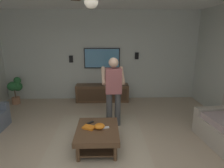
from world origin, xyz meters
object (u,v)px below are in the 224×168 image
object	(u,v)px
coffee_table	(97,134)
wall_speaker_right	(71,59)
person_standing	(113,88)
remote_white	(105,128)
wall_speaker_left	(137,56)
media_console	(102,93)
tv	(102,58)
potted_plant_tall	(15,88)
vase_round	(111,81)
remote_black	(90,123)
bowl	(99,126)
book	(89,127)

from	to	relation	value
coffee_table	wall_speaker_right	distance (m)	3.27
person_standing	remote_white	xyz separation A→B (m)	(-0.91, 0.19, -0.52)
remote_white	wall_speaker_left	distance (m)	3.28
wall_speaker_right	wall_speaker_left	bearing A→B (deg)	-90.00
media_console	tv	distance (m)	1.13
tv	potted_plant_tall	distance (m)	2.87
remote_white	vase_round	bearing A→B (deg)	-109.11
potted_plant_tall	remote_black	xyz separation A→B (m)	(-2.24, -2.50, -0.12)
potted_plant_tall	bowl	bearing A→B (deg)	-132.56
coffee_table	vase_round	distance (m)	2.74
coffee_table	book	world-z (taller)	book
media_console	vase_round	bearing A→B (deg)	91.02
person_standing	wall_speaker_right	xyz separation A→B (m)	(2.02, 1.30, 0.43)
media_console	bowl	distance (m)	2.69
person_standing	vase_round	xyz separation A→B (m)	(1.77, 0.01, -0.27)
coffee_table	wall_speaker_left	bearing A→B (deg)	-21.98
remote_white	wall_speaker_left	size ratio (longest dim) A/B	0.68
bowl	remote_white	size ratio (longest dim) A/B	1.39
person_standing	book	xyz separation A→B (m)	(-0.91, 0.51, -0.51)
media_console	person_standing	size ratio (longest dim) A/B	1.04
media_console	book	distance (m)	2.68
remote_black	wall_speaker_right	bearing A→B (deg)	-114.44
person_standing	book	distance (m)	1.16
coffee_table	tv	bearing A→B (deg)	-1.00
potted_plant_tall	vase_round	bearing A→B (deg)	-85.79
media_console	book	bearing A→B (deg)	-4.59
book	wall_speaker_left	bearing A→B (deg)	-89.68
book	wall_speaker_left	size ratio (longest dim) A/B	1.00
remote_black	wall_speaker_left	distance (m)	3.19
remote_black	vase_round	distance (m)	2.52
coffee_table	vase_round	size ratio (longest dim) A/B	4.55
remote_white	book	world-z (taller)	book
tv	remote_white	size ratio (longest dim) A/B	7.74
bowl	person_standing	bearing A→B (deg)	-18.21
media_console	potted_plant_tall	distance (m)	2.72
remote_black	wall_speaker_left	world-z (taller)	wall_speaker_left
bowl	wall_speaker_right	bearing A→B (deg)	18.71
media_console	wall_speaker_left	world-z (taller)	wall_speaker_left
wall_speaker_right	coffee_table	bearing A→B (deg)	-162.05
book	wall_speaker_left	xyz separation A→B (m)	(2.92, -1.35, 1.04)
wall_speaker_left	wall_speaker_right	xyz separation A→B (m)	(0.00, 2.14, -0.10)
coffee_table	potted_plant_tall	xyz separation A→B (m)	(2.48, 2.65, 0.24)
bowl	remote_white	world-z (taller)	bowl
remote_white	person_standing	bearing A→B (deg)	-117.23
book	wall_speaker_left	world-z (taller)	wall_speaker_left
remote_white	wall_speaker_right	xyz separation A→B (m)	(2.93, 1.10, 0.95)
book	person_standing	bearing A→B (deg)	-94.05
remote_white	vase_round	world-z (taller)	vase_round
bowl	book	world-z (taller)	bowl
media_console	person_standing	distance (m)	1.90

